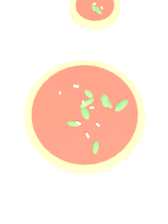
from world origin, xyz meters
TOP-DOWN VIEW (x-y plane):
  - ground_plane at (0.00, 0.00)m, footprint 6.00×6.00m
  - pizza_arugula_main at (-0.00, 0.02)m, footprint 0.35×0.35m
  - pizza_personal_side at (0.10, 0.39)m, footprint 0.19×0.19m
  - side_plate_white at (-0.20, 0.40)m, footprint 0.20×0.20m
  - shaker_pepper at (-0.06, 0.36)m, footprint 0.03×0.03m

SIDE VIEW (x-z plane):
  - ground_plane at x=0.00m, z-range 0.00..0.00m
  - side_plate_white at x=-0.20m, z-range 0.00..0.02m
  - pizza_personal_side at x=0.10m, z-range -0.01..0.04m
  - pizza_arugula_main at x=0.00m, z-range -0.01..0.04m
  - shaker_pepper at x=-0.06m, z-range 0.00..0.07m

